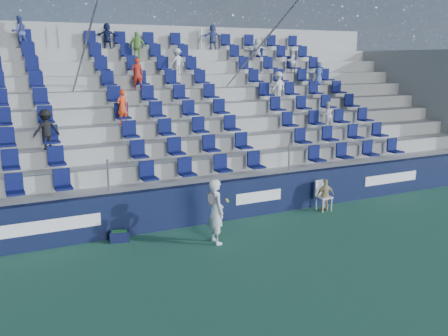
% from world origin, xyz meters
% --- Properties ---
extents(ground, '(70.00, 70.00, 0.00)m').
position_xyz_m(ground, '(0.00, 0.00, 0.00)').
color(ground, '#2A6246').
rests_on(ground, ground).
extents(sponsor_wall, '(24.00, 0.32, 1.20)m').
position_xyz_m(sponsor_wall, '(0.00, 3.15, 0.60)').
color(sponsor_wall, black).
rests_on(sponsor_wall, ground).
extents(grandstand, '(24.00, 8.17, 6.63)m').
position_xyz_m(grandstand, '(0.00, 8.24, 2.14)').
color(grandstand, '#989893').
rests_on(grandstand, ground).
extents(tennis_player, '(0.69, 0.66, 1.75)m').
position_xyz_m(tennis_player, '(-0.70, 1.48, 0.88)').
color(tennis_player, white).
rests_on(tennis_player, ground).
extents(line_judge_chair, '(0.43, 0.44, 0.98)m').
position_xyz_m(line_judge_chair, '(3.69, 2.65, 0.56)').
color(line_judge_chair, white).
rests_on(line_judge_chair, ground).
extents(line_judge, '(0.65, 0.35, 1.06)m').
position_xyz_m(line_judge, '(3.69, 2.50, 0.53)').
color(line_judge, tan).
rests_on(line_judge, ground).
extents(ball_bin, '(0.58, 0.45, 0.29)m').
position_xyz_m(ball_bin, '(-2.97, 2.75, 0.16)').
color(ball_bin, '#0E1236').
rests_on(ball_bin, ground).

